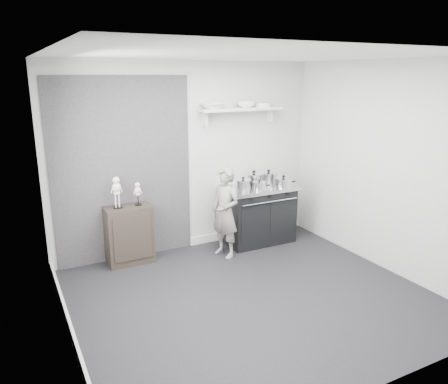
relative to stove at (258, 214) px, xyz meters
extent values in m
plane|color=black|center=(-1.00, -1.48, -0.44)|extent=(4.00, 4.00, 0.00)
cube|color=silver|center=(-1.00, 0.32, 0.91)|extent=(4.00, 0.02, 2.70)
cube|color=silver|center=(-1.00, -3.28, 0.91)|extent=(4.00, 0.02, 2.70)
cube|color=silver|center=(-3.00, -1.48, 0.91)|extent=(0.02, 3.60, 2.70)
cube|color=silver|center=(1.00, -1.48, 0.91)|extent=(0.02, 3.60, 2.70)
cube|color=silver|center=(-1.00, -1.48, 2.26)|extent=(4.00, 3.60, 0.02)
cube|color=black|center=(-1.95, 0.31, 0.81)|extent=(1.90, 0.02, 2.50)
cube|color=silver|center=(0.00, 0.30, -0.38)|extent=(2.00, 0.03, 0.12)
cube|color=silver|center=(-2.98, -1.48, -0.38)|extent=(0.03, 3.60, 0.12)
cube|color=silver|center=(-0.20, 0.19, 1.58)|extent=(1.30, 0.26, 0.04)
cube|color=silver|center=(-0.75, 0.26, 1.46)|extent=(0.03, 0.12, 0.20)
cube|color=silver|center=(0.35, 0.26, 1.46)|extent=(0.03, 0.12, 0.20)
cube|color=black|center=(0.00, 0.00, -0.03)|extent=(1.03, 0.62, 0.83)
cube|color=silver|center=(0.00, 0.00, 0.41)|extent=(1.09, 0.66, 0.05)
cube|color=black|center=(-0.25, -0.31, -0.01)|extent=(0.43, 0.02, 0.54)
cube|color=black|center=(0.25, -0.31, -0.01)|extent=(0.43, 0.02, 0.54)
cylinder|color=silver|center=(0.00, -0.34, 0.28)|extent=(0.93, 0.02, 0.02)
cylinder|color=black|center=(-0.31, -0.32, 0.36)|extent=(0.04, 0.03, 0.04)
cylinder|color=black|center=(0.00, -0.32, 0.36)|extent=(0.04, 0.03, 0.04)
cylinder|color=black|center=(0.31, -0.32, 0.36)|extent=(0.04, 0.03, 0.04)
cube|color=black|center=(-1.97, 0.13, -0.04)|extent=(0.62, 0.36, 0.80)
imported|color=gray|center=(-0.70, -0.26, 0.20)|extent=(0.44, 0.54, 1.28)
cylinder|color=silver|center=(-0.30, -0.07, 0.51)|extent=(0.23, 0.23, 0.14)
cylinder|color=silver|center=(-0.30, -0.07, 0.58)|extent=(0.24, 0.24, 0.02)
sphere|color=black|center=(-0.30, -0.07, 0.61)|extent=(0.04, 0.04, 0.04)
cylinder|color=black|center=(-0.15, -0.07, 0.51)|extent=(0.10, 0.02, 0.02)
cylinder|color=silver|center=(-0.02, 0.10, 0.52)|extent=(0.28, 0.28, 0.17)
cylinder|color=silver|center=(-0.02, 0.10, 0.61)|extent=(0.28, 0.28, 0.02)
sphere|color=black|center=(-0.02, 0.10, 0.64)|extent=(0.05, 0.05, 0.05)
cylinder|color=black|center=(0.16, 0.10, 0.52)|extent=(0.10, 0.02, 0.02)
cylinder|color=silver|center=(0.25, 0.11, 0.51)|extent=(0.27, 0.27, 0.15)
cylinder|color=silver|center=(0.25, 0.11, 0.60)|extent=(0.28, 0.28, 0.02)
sphere|color=black|center=(0.25, 0.11, 0.63)|extent=(0.05, 0.05, 0.05)
cylinder|color=black|center=(0.43, 0.11, 0.51)|extent=(0.10, 0.02, 0.02)
cylinder|color=silver|center=(0.31, -0.21, 0.50)|extent=(0.25, 0.25, 0.12)
cylinder|color=silver|center=(0.31, -0.21, 0.57)|extent=(0.26, 0.26, 0.02)
sphere|color=black|center=(0.31, -0.21, 0.60)|extent=(0.05, 0.05, 0.05)
cylinder|color=black|center=(0.48, -0.21, 0.50)|extent=(0.10, 0.02, 0.02)
cylinder|color=silver|center=(-0.10, -0.18, 0.49)|extent=(0.19, 0.19, 0.11)
cylinder|color=silver|center=(-0.10, -0.18, 0.55)|extent=(0.19, 0.19, 0.02)
sphere|color=black|center=(-0.10, -0.18, 0.57)|extent=(0.03, 0.03, 0.03)
cylinder|color=black|center=(0.03, -0.18, 0.49)|extent=(0.10, 0.02, 0.02)
imported|color=white|center=(-0.66, 0.19, 1.64)|extent=(0.33, 0.33, 0.08)
imported|color=white|center=(-0.12, 0.19, 1.64)|extent=(0.26, 0.26, 0.08)
cylinder|color=silver|center=(0.17, 0.19, 1.63)|extent=(0.24, 0.24, 0.06)
camera|label=1|loc=(-3.38, -5.42, 2.07)|focal=35.00mm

